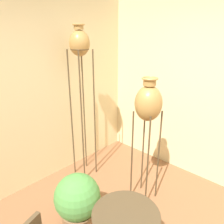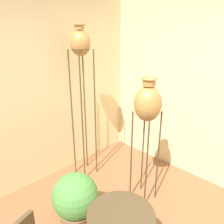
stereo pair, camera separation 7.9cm
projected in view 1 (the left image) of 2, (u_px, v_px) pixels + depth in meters
The scene contains 4 objects.
wall_back at pixel (12, 96), 2.70m from camera, with size 7.87×0.06×2.70m.
vase_stand_tall at pixel (80, 51), 2.83m from camera, with size 0.27×0.27×2.19m.
vase_stand_medium at pixel (148, 105), 2.51m from camera, with size 0.32×0.32×1.62m.
potted_plant at pixel (78, 202), 2.35m from camera, with size 0.50×0.50×0.69m.
Camera 1 is at (-1.05, -0.72, 2.08)m, focal length 35.00 mm.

